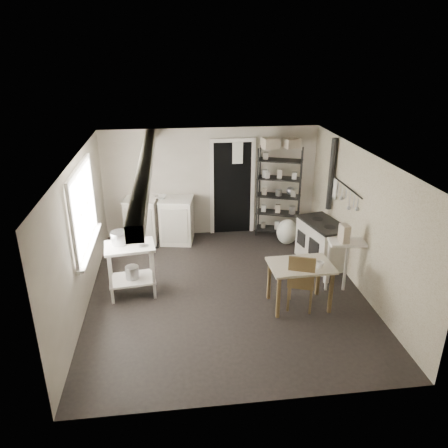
{
  "coord_description": "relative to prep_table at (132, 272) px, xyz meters",
  "views": [
    {
      "loc": [
        -0.83,
        -6.32,
        3.86
      ],
      "look_at": [
        0.0,
        0.3,
        1.1
      ],
      "focal_mm": 35.0,
      "sensor_mm": 36.0,
      "label": 1
    }
  ],
  "objects": [
    {
      "name": "doorway",
      "position": [
        2.0,
        2.36,
        0.6
      ],
      "size": [
        0.96,
        0.1,
        2.08
      ],
      "primitive_type": null,
      "color": "white",
      "rests_on": "ground"
    },
    {
      "name": "table_cup",
      "position": [
        2.88,
        -0.82,
        0.41
      ],
      "size": [
        0.14,
        0.14,
        0.1
      ],
      "primitive_type": "imported",
      "rotation": [
        0.0,
        0.0,
        0.38
      ],
      "color": "silver",
      "rests_on": "work_table"
    },
    {
      "name": "flour_sack",
      "position": [
        3.04,
        1.61,
        -0.16
      ],
      "size": [
        0.53,
        0.48,
        0.53
      ],
      "primitive_type": "ellipsoid",
      "rotation": [
        0.0,
        0.0,
        -0.27
      ],
      "color": "white",
      "rests_on": "ground"
    },
    {
      "name": "oats_box",
      "position": [
        3.42,
        -0.33,
        0.61
      ],
      "size": [
        0.14,
        0.21,
        0.3
      ],
      "primitive_type": "cube",
      "rotation": [
        0.0,
        0.0,
        0.08
      ],
      "color": "beige",
      "rests_on": "side_ledge"
    },
    {
      "name": "wall_front",
      "position": [
        1.55,
        -2.61,
        0.75
      ],
      "size": [
        4.5,
        0.02,
        2.3
      ],
      "primitive_type": "cube",
      "color": "#BCB2A0",
      "rests_on": "ground"
    },
    {
      "name": "ceiling",
      "position": [
        1.55,
        -0.11,
        1.9
      ],
      "size": [
        5.0,
        5.0,
        0.0
      ],
      "primitive_type": "plane",
      "rotation": [
        3.14,
        0.0,
        0.0
      ],
      "color": "white",
      "rests_on": "wall_back"
    },
    {
      "name": "utensil_rail",
      "position": [
        3.74,
        0.49,
        1.15
      ],
      "size": [
        0.06,
        1.2,
        0.44
      ],
      "primitive_type": null,
      "color": "#A9A9AC",
      "rests_on": "wall_right"
    },
    {
      "name": "wall_left",
      "position": [
        -0.7,
        -0.11,
        0.75
      ],
      "size": [
        0.02,
        5.0,
        2.3
      ],
      "primitive_type": "cube",
      "color": "#BCB2A0",
      "rests_on": "ground"
    },
    {
      "name": "mixing_bowl",
      "position": [
        0.49,
        2.06,
        0.56
      ],
      "size": [
        0.39,
        0.39,
        0.08
      ],
      "primitive_type": "imported",
      "rotation": [
        0.0,
        0.0,
        -0.33
      ],
      "color": "silver",
      "rests_on": "base_cabinets"
    },
    {
      "name": "shelf_jar",
      "position": [
        2.69,
        2.12,
        0.97
      ],
      "size": [
        0.1,
        0.1,
        0.19
      ],
      "primitive_type": "imported",
      "rotation": [
        0.0,
        0.0,
        0.17
      ],
      "color": "silver",
      "rests_on": "shelf_rack"
    },
    {
      "name": "storage_box_b",
      "position": [
        3.15,
        2.08,
        1.59
      ],
      "size": [
        0.36,
        0.35,
        0.19
      ],
      "primitive_type": "cube",
      "rotation": [
        0.0,
        0.0,
        0.29
      ],
      "color": "beige",
      "rests_on": "shelf_rack"
    },
    {
      "name": "chair",
      "position": [
        2.64,
        -0.71,
        0.08
      ],
      "size": [
        0.52,
        0.53,
        0.96
      ],
      "primitive_type": null,
      "rotation": [
        0.0,
        0.0,
        -0.35
      ],
      "color": "#513D22",
      "rests_on": "ground"
    },
    {
      "name": "counter_cup",
      "position": [
        0.03,
        2.03,
        0.56
      ],
      "size": [
        0.15,
        0.15,
        0.09
      ],
      "primitive_type": "imported",
      "rotation": [
        0.0,
        0.0,
        0.38
      ],
      "color": "silver",
      "rests_on": "base_cabinets"
    },
    {
      "name": "stockpot",
      "position": [
        -0.15,
        0.09,
        0.54
      ],
      "size": [
        0.34,
        0.34,
        0.31
      ],
      "primitive_type": "cylinder",
      "rotation": [
        0.0,
        0.0,
        0.23
      ],
      "color": "#A9A9AC",
      "rests_on": "prep_table"
    },
    {
      "name": "base_cabinets",
      "position": [
        0.43,
        2.07,
        0.06
      ],
      "size": [
        1.53,
        0.85,
        0.95
      ],
      "primitive_type": null,
      "rotation": [
        0.0,
        0.0,
        -0.17
      ],
      "color": "beige",
      "rests_on": "ground"
    },
    {
      "name": "ceiling_beam",
      "position": [
        0.35,
        -0.11,
        1.8
      ],
      "size": [
        0.18,
        5.0,
        0.18
      ],
      "primitive_type": null,
      "color": "white",
      "rests_on": "ceiling"
    },
    {
      "name": "floor",
      "position": [
        1.55,
        -0.11,
        -0.4
      ],
      "size": [
        5.0,
        5.0,
        0.0
      ],
      "primitive_type": "plane",
      "color": "black",
      "rests_on": "ground"
    },
    {
      "name": "wallpaper_panel",
      "position": [
        3.79,
        -0.11,
        0.75
      ],
      "size": [
        0.01,
        5.0,
        2.3
      ],
      "primitive_type": null,
      "color": "beige",
      "rests_on": "wall_right"
    },
    {
      "name": "side_ledge",
      "position": [
        3.5,
        -0.31,
        0.03
      ],
      "size": [
        0.62,
        0.38,
        0.91
      ],
      "primitive_type": null,
      "rotation": [
        0.0,
        0.0,
        -0.12
      ],
      "color": "white",
      "rests_on": "ground"
    },
    {
      "name": "stove",
      "position": [
        3.47,
        0.72,
        0.04
      ],
      "size": [
        0.79,
        1.14,
        0.81
      ],
      "primitive_type": null,
      "rotation": [
        0.0,
        0.0,
        0.22
      ],
      "color": "beige",
      "rests_on": "ground"
    },
    {
      "name": "saucepan",
      "position": [
        0.23,
        -0.05,
        0.45
      ],
      "size": [
        0.2,
        0.2,
        0.09
      ],
      "primitive_type": "cylinder",
      "rotation": [
        0.0,
        0.0,
        -0.27
      ],
      "color": "#A9A9AC",
      "rests_on": "prep_table"
    },
    {
      "name": "window",
      "position": [
        -0.67,
        0.09,
        1.1
      ],
      "size": [
        0.12,
        1.76,
        1.28
      ],
      "primitive_type": null,
      "color": "white",
      "rests_on": "wall_left"
    },
    {
      "name": "storage_box_a",
      "position": [
        2.72,
        2.08,
        1.61
      ],
      "size": [
        0.34,
        0.31,
        0.21
      ],
      "primitive_type": "cube",
      "rotation": [
        0.0,
        0.0,
        0.17
      ],
      "color": "beige",
      "rests_on": "shelf_rack"
    },
    {
      "name": "floor_crock",
      "position": [
        3.32,
        -0.03,
        -0.33
      ],
      "size": [
        0.11,
        0.11,
        0.13
      ],
      "primitive_type": "cylinder",
      "rotation": [
        0.0,
        0.0,
        -0.04
      ],
      "color": "silver",
      "rests_on": "ground"
    },
    {
      "name": "wall_back",
      "position": [
        1.55,
        2.39,
        0.75
      ],
      "size": [
        4.5,
        0.02,
        2.3
      ],
      "primitive_type": "cube",
      "color": "#BCB2A0",
      "rests_on": "ground"
    },
    {
      "name": "shelf_rack",
      "position": [
        2.95,
        2.1,
        0.55
      ],
      "size": [
        0.97,
        0.64,
        1.92
      ],
      "primitive_type": null,
      "rotation": [
        0.0,
        0.0,
        -0.35
      ],
      "color": "black",
      "rests_on": "ground"
    },
    {
      "name": "wall_right",
      "position": [
        3.8,
        -0.11,
        0.75
      ],
      "size": [
        0.02,
        5.0,
        2.3
      ],
      "primitive_type": "cube",
      "color": "#BCB2A0",
      "rests_on": "ground"
    },
    {
      "name": "bucket",
      "position": [
        0.01,
        0.0,
        -0.02
      ],
      "size": [
        0.27,
        0.27,
        0.24
      ],
      "primitive_type": "cylinder",
      "rotation": [
        0.0,
        0.0,
        -0.24
      ],
      "color": "#A9A9AC",
      "rests_on": "prep_table"
    },
    {
      "name": "stovepipe",
      "position": [
        3.71,
        1.18,
        1.19
      ],
      "size": [
        0.15,
        0.15,
        1.56
      ],
      "primitive_type": null,
      "rotation": [
        0.0,
        0.0,
        -0.26
      ],
      "color": "black",
      "rests_on": "stove"
    },
    {
      "name": "work_table",
      "position": [
        2.63,
        -0.68,
        -0.02
      ],
      "size": [
        0.99,
        0.71,
        0.73
      ],
      "primitive_type": null,
      "rotation": [
        0.0,
        0.0,
        0.04
      ],
      "color": "beige",
      "rests_on": "ground"
    },
    {
      "name": "prep_table",
      "position": [
        0.0,
        0.0,
        0.0
      ],
      "size": [
        0.84,
        0.65,
        0.89
      ],
      "primitive_type": null,
      "rotation": [
        0.0,
        0.0,
        0.12
      ],
      "color": "white",
      "rests_on": "ground"
    }
  ]
}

